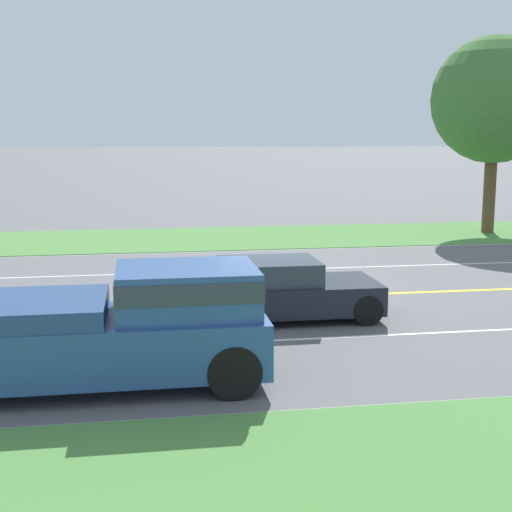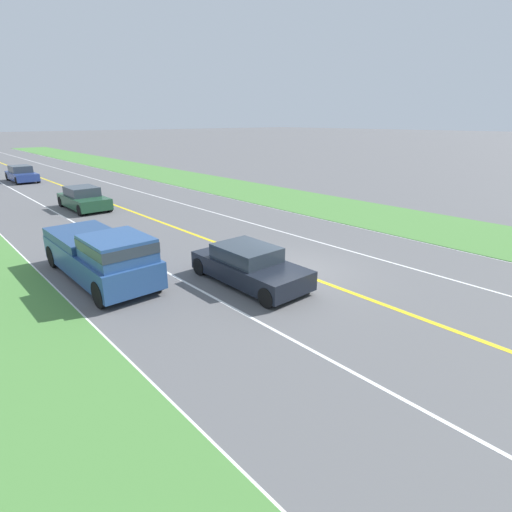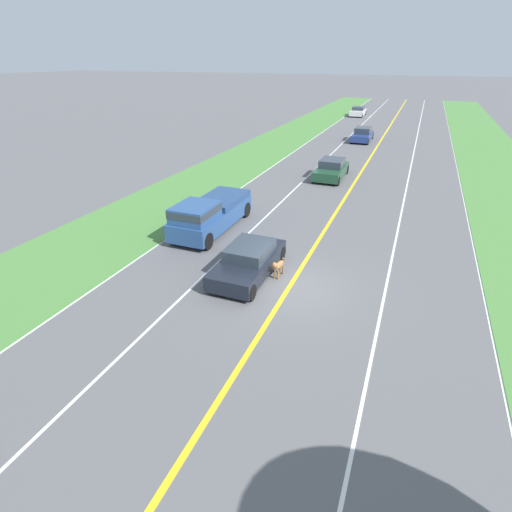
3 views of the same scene
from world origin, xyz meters
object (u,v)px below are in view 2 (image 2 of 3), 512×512
object	(u,v)px
ego_car	(249,266)
car_trailing_near	(84,199)
pickup_truck	(102,254)
car_trailing_mid	(22,174)
dog	(272,259)

from	to	relation	value
ego_car	car_trailing_near	world-z (taller)	car_trailing_near
pickup_truck	car_trailing_mid	world-z (taller)	pickup_truck
dog	car_trailing_near	distance (m)	15.48
ego_car	pickup_truck	world-z (taller)	pickup_truck
car_trailing_mid	car_trailing_near	bearing A→B (deg)	90.02
pickup_truck	ego_car	bearing A→B (deg)	136.04
car_trailing_mid	ego_car	bearing A→B (deg)	89.95
dog	car_trailing_near	world-z (taller)	car_trailing_near
ego_car	pickup_truck	size ratio (longest dim) A/B	0.75
car_trailing_near	car_trailing_mid	xyz separation A→B (m)	(0.01, -15.34, 0.01)
pickup_truck	car_trailing_near	distance (m)	12.68
ego_car	car_trailing_near	distance (m)	15.61
ego_car	pickup_truck	distance (m)	4.98
ego_car	dog	distance (m)	1.22
car_trailing_near	car_trailing_mid	distance (m)	15.34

